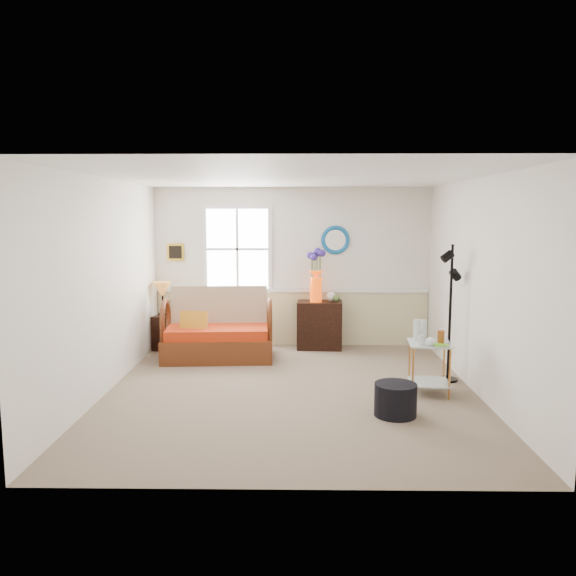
{
  "coord_description": "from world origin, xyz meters",
  "views": [
    {
      "loc": [
        0.06,
        -6.69,
        2.16
      ],
      "look_at": [
        -0.04,
        0.39,
        1.23
      ],
      "focal_mm": 35.0,
      "sensor_mm": 36.0,
      "label": 1
    }
  ],
  "objects_px": {
    "loveseat": "(218,324)",
    "side_table": "(429,368)",
    "ottoman": "(395,400)",
    "floor_lamp": "(450,313)",
    "lamp_stand": "(165,333)",
    "cabinet": "(320,325)"
  },
  "relations": [
    {
      "from": "loveseat",
      "to": "floor_lamp",
      "type": "xyz_separation_m",
      "value": [
        3.17,
        -1.1,
        0.36
      ]
    },
    {
      "from": "cabinet",
      "to": "side_table",
      "type": "relative_size",
      "value": 1.22
    },
    {
      "from": "cabinet",
      "to": "side_table",
      "type": "bearing_deg",
      "value": -59.04
    },
    {
      "from": "lamp_stand",
      "to": "side_table",
      "type": "relative_size",
      "value": 0.88
    },
    {
      "from": "lamp_stand",
      "to": "cabinet",
      "type": "height_order",
      "value": "cabinet"
    },
    {
      "from": "cabinet",
      "to": "ottoman",
      "type": "distance_m",
      "value": 3.17
    },
    {
      "from": "lamp_stand",
      "to": "side_table",
      "type": "distance_m",
      "value": 4.31
    },
    {
      "from": "side_table",
      "to": "ottoman",
      "type": "distance_m",
      "value": 0.94
    },
    {
      "from": "lamp_stand",
      "to": "side_table",
      "type": "height_order",
      "value": "side_table"
    },
    {
      "from": "loveseat",
      "to": "ottoman",
      "type": "relative_size",
      "value": 3.53
    },
    {
      "from": "loveseat",
      "to": "side_table",
      "type": "relative_size",
      "value": 2.56
    },
    {
      "from": "lamp_stand",
      "to": "floor_lamp",
      "type": "distance_m",
      "value": 4.46
    },
    {
      "from": "lamp_stand",
      "to": "ottoman",
      "type": "relative_size",
      "value": 1.21
    },
    {
      "from": "loveseat",
      "to": "ottoman",
      "type": "xyz_separation_m",
      "value": [
        2.25,
        -2.4,
        -0.35
      ]
    },
    {
      "from": "loveseat",
      "to": "floor_lamp",
      "type": "bearing_deg",
      "value": -22.71
    },
    {
      "from": "lamp_stand",
      "to": "cabinet",
      "type": "xyz_separation_m",
      "value": [
        2.49,
        0.15,
        0.11
      ]
    },
    {
      "from": "ottoman",
      "to": "floor_lamp",
      "type": "bearing_deg",
      "value": 54.88
    },
    {
      "from": "loveseat",
      "to": "ottoman",
      "type": "height_order",
      "value": "loveseat"
    },
    {
      "from": "cabinet",
      "to": "ottoman",
      "type": "bearing_deg",
      "value": -74.22
    },
    {
      "from": "loveseat",
      "to": "lamp_stand",
      "type": "relative_size",
      "value": 2.92
    },
    {
      "from": "floor_lamp",
      "to": "side_table",
      "type": "bearing_deg",
      "value": -138.34
    },
    {
      "from": "cabinet",
      "to": "floor_lamp",
      "type": "distance_m",
      "value": 2.46
    }
  ]
}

